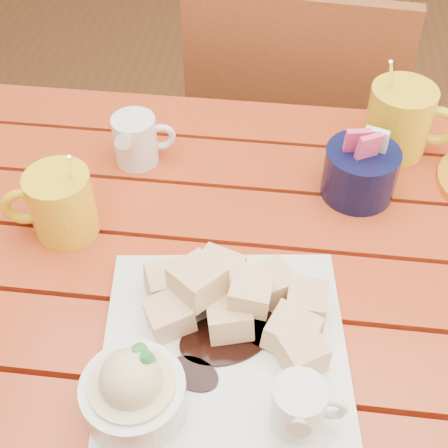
# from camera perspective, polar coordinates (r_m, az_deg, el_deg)

# --- Properties ---
(table) EXTENTS (1.20, 0.79, 0.75)m
(table) POSITION_cam_1_polar(r_m,az_deg,el_deg) (0.91, -0.19, -8.92)
(table) COLOR #9B2D14
(table) RESTS_ON ground
(dessert_plate) EXTENTS (0.32, 0.32, 0.11)m
(dessert_plate) POSITION_cam_1_polar(r_m,az_deg,el_deg) (0.72, -1.39, -11.49)
(dessert_plate) COLOR white
(dessert_plate) RESTS_ON table
(coffee_mug_left) EXTENTS (0.13, 0.09, 0.15)m
(coffee_mug_left) POSITION_cam_1_polar(r_m,az_deg,el_deg) (0.88, -14.79, 1.85)
(coffee_mug_left) COLOR yellow
(coffee_mug_left) RESTS_ON table
(coffee_mug_right) EXTENTS (0.14, 0.10, 0.17)m
(coffee_mug_right) POSITION_cam_1_polar(r_m,az_deg,el_deg) (1.02, 15.86, 9.19)
(coffee_mug_right) COLOR yellow
(coffee_mug_right) RESTS_ON table
(cream_pitcher) EXTENTS (0.10, 0.08, 0.08)m
(cream_pitcher) POSITION_cam_1_polar(r_m,az_deg,el_deg) (0.97, -8.01, 7.68)
(cream_pitcher) COLOR white
(cream_pitcher) RESTS_ON table
(sugar_caddy) EXTENTS (0.11, 0.11, 0.12)m
(sugar_caddy) POSITION_cam_1_polar(r_m,az_deg,el_deg) (0.93, 12.34, 4.74)
(sugar_caddy) COLOR black
(sugar_caddy) RESTS_ON table
(chair_far) EXTENTS (0.45, 0.45, 0.89)m
(chair_far) POSITION_cam_1_polar(r_m,az_deg,el_deg) (1.45, 6.12, 7.76)
(chair_far) COLOR brown
(chair_far) RESTS_ON ground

